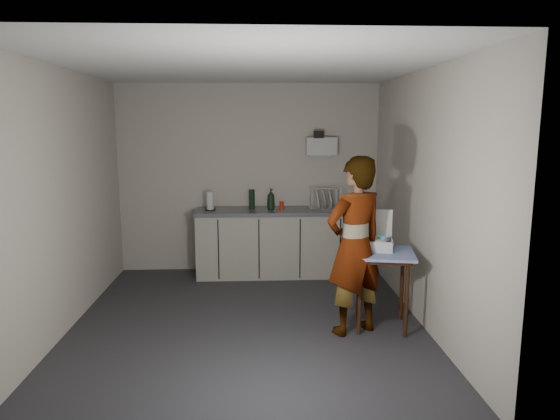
{
  "coord_description": "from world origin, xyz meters",
  "views": [
    {
      "loc": [
        0.1,
        -4.95,
        2.04
      ],
      "look_at": [
        0.36,
        0.45,
        1.12
      ],
      "focal_mm": 32.0,
      "sensor_mm": 36.0,
      "label": 1
    }
  ],
  "objects_px": {
    "standing_man": "(355,246)",
    "bakery_box": "(378,241)",
    "side_table": "(383,262)",
    "dark_bottle": "(252,199)",
    "paper_towel": "(210,201)",
    "dish_rack": "(324,204)",
    "soda_can": "(282,206)",
    "kitchen_counter": "(279,244)",
    "soap_bottle": "(271,199)"
  },
  "relations": [
    {
      "from": "standing_man",
      "to": "bakery_box",
      "type": "height_order",
      "value": "standing_man"
    },
    {
      "from": "side_table",
      "to": "dark_bottle",
      "type": "relative_size",
      "value": 2.99
    },
    {
      "from": "standing_man",
      "to": "paper_towel",
      "type": "relative_size",
      "value": 6.92
    },
    {
      "from": "side_table",
      "to": "dish_rack",
      "type": "height_order",
      "value": "dish_rack"
    },
    {
      "from": "side_table",
      "to": "bakery_box",
      "type": "distance_m",
      "value": 0.21
    },
    {
      "from": "soda_can",
      "to": "bakery_box",
      "type": "height_order",
      "value": "bakery_box"
    },
    {
      "from": "kitchen_counter",
      "to": "standing_man",
      "type": "height_order",
      "value": "standing_man"
    },
    {
      "from": "kitchen_counter",
      "to": "standing_man",
      "type": "distance_m",
      "value": 2.13
    },
    {
      "from": "kitchen_counter",
      "to": "dark_bottle",
      "type": "xyz_separation_m",
      "value": [
        -0.36,
        0.06,
        0.62
      ]
    },
    {
      "from": "kitchen_counter",
      "to": "side_table",
      "type": "relative_size",
      "value": 2.84
    },
    {
      "from": "kitchen_counter",
      "to": "side_table",
      "type": "height_order",
      "value": "kitchen_counter"
    },
    {
      "from": "standing_man",
      "to": "bakery_box",
      "type": "relative_size",
      "value": 4.49
    },
    {
      "from": "dish_rack",
      "to": "kitchen_counter",
      "type": "bearing_deg",
      "value": -178.23
    },
    {
      "from": "paper_towel",
      "to": "kitchen_counter",
      "type": "bearing_deg",
      "value": 1.62
    },
    {
      "from": "standing_man",
      "to": "dark_bottle",
      "type": "height_order",
      "value": "standing_man"
    },
    {
      "from": "bakery_box",
      "to": "soap_bottle",
      "type": "bearing_deg",
      "value": 132.67
    },
    {
      "from": "soap_bottle",
      "to": "dark_bottle",
      "type": "relative_size",
      "value": 1.08
    },
    {
      "from": "paper_towel",
      "to": "bakery_box",
      "type": "relative_size",
      "value": 0.65
    },
    {
      "from": "soda_can",
      "to": "bakery_box",
      "type": "relative_size",
      "value": 0.28
    },
    {
      "from": "dark_bottle",
      "to": "standing_man",
      "type": "bearing_deg",
      "value": -63.63
    },
    {
      "from": "kitchen_counter",
      "to": "soap_bottle",
      "type": "distance_m",
      "value": 0.63
    },
    {
      "from": "side_table",
      "to": "dark_bottle",
      "type": "bearing_deg",
      "value": 134.96
    },
    {
      "from": "kitchen_counter",
      "to": "dark_bottle",
      "type": "bearing_deg",
      "value": 170.29
    },
    {
      "from": "kitchen_counter",
      "to": "paper_towel",
      "type": "relative_size",
      "value": 8.83
    },
    {
      "from": "dark_bottle",
      "to": "dish_rack",
      "type": "xyz_separation_m",
      "value": [
        0.98,
        -0.04,
        -0.06
      ]
    },
    {
      "from": "bakery_box",
      "to": "dark_bottle",
      "type": "bearing_deg",
      "value": 137.2
    },
    {
      "from": "standing_man",
      "to": "dish_rack",
      "type": "relative_size",
      "value": 4.14
    },
    {
      "from": "standing_man",
      "to": "bakery_box",
      "type": "distance_m",
      "value": 0.35
    },
    {
      "from": "paper_towel",
      "to": "dish_rack",
      "type": "xyz_separation_m",
      "value": [
        1.54,
        0.05,
        -0.05
      ]
    },
    {
      "from": "dark_bottle",
      "to": "dish_rack",
      "type": "height_order",
      "value": "dish_rack"
    },
    {
      "from": "side_table",
      "to": "soap_bottle",
      "type": "xyz_separation_m",
      "value": [
        -1.06,
        1.84,
        0.36
      ]
    },
    {
      "from": "side_table",
      "to": "standing_man",
      "type": "bearing_deg",
      "value": -149.4
    },
    {
      "from": "kitchen_counter",
      "to": "paper_towel",
      "type": "bearing_deg",
      "value": -178.38
    },
    {
      "from": "standing_man",
      "to": "soda_can",
      "type": "bearing_deg",
      "value": -99.37
    },
    {
      "from": "soap_bottle",
      "to": "paper_towel",
      "type": "height_order",
      "value": "soap_bottle"
    },
    {
      "from": "side_table",
      "to": "standing_man",
      "type": "xyz_separation_m",
      "value": [
        -0.31,
        -0.11,
        0.19
      ]
    },
    {
      "from": "dish_rack",
      "to": "bakery_box",
      "type": "distance_m",
      "value": 1.82
    },
    {
      "from": "side_table",
      "to": "bakery_box",
      "type": "xyz_separation_m",
      "value": [
        -0.03,
        0.09,
        0.19
      ]
    },
    {
      "from": "kitchen_counter",
      "to": "soap_bottle",
      "type": "bearing_deg",
      "value": -166.74
    },
    {
      "from": "dark_bottle",
      "to": "paper_towel",
      "type": "xyz_separation_m",
      "value": [
        -0.56,
        -0.09,
        -0.01
      ]
    },
    {
      "from": "soap_bottle",
      "to": "bakery_box",
      "type": "xyz_separation_m",
      "value": [
        1.04,
        -1.75,
        -0.18
      ]
    },
    {
      "from": "side_table",
      "to": "dish_rack",
      "type": "xyz_separation_m",
      "value": [
        -0.34,
        1.88,
        0.29
      ]
    },
    {
      "from": "bakery_box",
      "to": "dish_rack",
      "type": "bearing_deg",
      "value": 111.77
    },
    {
      "from": "soap_bottle",
      "to": "dark_bottle",
      "type": "bearing_deg",
      "value": 161.52
    },
    {
      "from": "soda_can",
      "to": "bakery_box",
      "type": "distance_m",
      "value": 1.95
    },
    {
      "from": "soap_bottle",
      "to": "dish_rack",
      "type": "xyz_separation_m",
      "value": [
        0.73,
        0.04,
        -0.08
      ]
    },
    {
      "from": "soda_can",
      "to": "paper_towel",
      "type": "relative_size",
      "value": 0.44
    },
    {
      "from": "soap_bottle",
      "to": "bakery_box",
      "type": "bearing_deg",
      "value": -59.34
    },
    {
      "from": "soap_bottle",
      "to": "paper_towel",
      "type": "xyz_separation_m",
      "value": [
        -0.82,
        -0.0,
        -0.02
      ]
    },
    {
      "from": "standing_man",
      "to": "side_table",
      "type": "bearing_deg",
      "value": 173.15
    }
  ]
}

